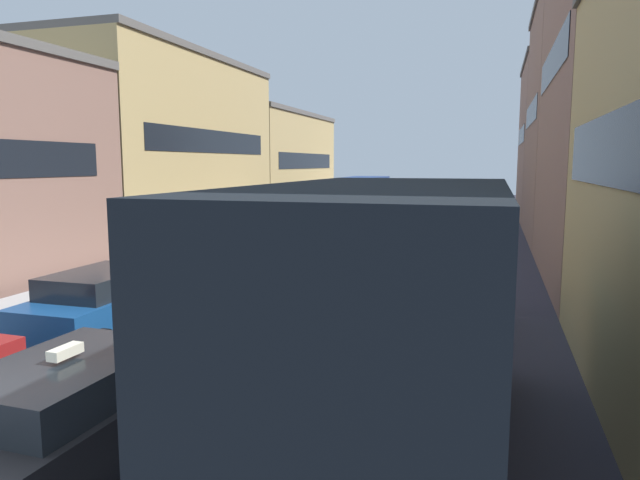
{
  "coord_description": "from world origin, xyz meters",
  "views": [
    {
      "loc": [
        4.77,
        -3.66,
        3.79
      ],
      "look_at": [
        0.0,
        12.0,
        1.6
      ],
      "focal_mm": 32.12,
      "sensor_mm": 36.0,
      "label": 1
    }
  ],
  "objects": [
    {
      "name": "hatchback_centre_lane_third",
      "position": [
        -0.16,
        12.23,
        0.8
      ],
      "size": [
        2.14,
        4.34,
        1.49
      ],
      "rotation": [
        0.0,
        0.0,
        1.55
      ],
      "color": "gray",
      "rests_on": "ground"
    },
    {
      "name": "building_row_left",
      "position": [
        -12.0,
        22.07,
        4.06
      ],
      "size": [
        7.2,
        43.9,
        9.14
      ],
      "rotation": [
        0.0,
        0.0,
        1.57
      ],
      "color": "#936B5B",
      "rests_on": "ground"
    },
    {
      "name": "lane_stripe_left",
      "position": [
        -1.7,
        20.0,
        0.01
      ],
      "size": [
        0.16,
        60.0,
        0.01
      ],
      "primitive_type": "cube",
      "color": "silver",
      "rests_on": "ground"
    },
    {
      "name": "coupe_centre_lane_fourth",
      "position": [
        -0.17,
        17.54,
        0.8
      ],
      "size": [
        2.13,
        4.34,
        1.49
      ],
      "rotation": [
        0.0,
        0.0,
        1.55
      ],
      "color": "beige",
      "rests_on": "ground"
    },
    {
      "name": "sedan_centre_lane_fifth",
      "position": [
        0.15,
        23.5,
        0.8
      ],
      "size": [
        2.09,
        4.32,
        1.49
      ],
      "rotation": [
        0.0,
        0.0,
        1.56
      ],
      "color": "black",
      "rests_on": "ground"
    },
    {
      "name": "building_row_right",
      "position": [
        9.9,
        23.02,
        5.55
      ],
      "size": [
        7.2,
        43.9,
        12.97
      ],
      "rotation": [
        0.0,
        0.0,
        -1.57
      ],
      "color": "#936B5B",
      "rests_on": "ground"
    },
    {
      "name": "sidewalk_left",
      "position": [
        -6.7,
        20.0,
        0.07
      ],
      "size": [
        2.6,
        64.0,
        0.14
      ],
      "primitive_type": "cube",
      "color": "#BABABA",
      "rests_on": "ground"
    },
    {
      "name": "sedan_left_lane_fourth",
      "position": [
        -3.24,
        18.01,
        0.8
      ],
      "size": [
        2.13,
        4.33,
        1.49
      ],
      "rotation": [
        0.0,
        0.0,
        1.59
      ],
      "color": "#19592D",
      "rests_on": "ground"
    },
    {
      "name": "taxi_centre_lane_front",
      "position": [
        0.02,
        1.81,
        0.8
      ],
      "size": [
        2.16,
        4.35,
        1.66
      ],
      "rotation": [
        0.0,
        0.0,
        1.54
      ],
      "color": "black",
      "rests_on": "ground"
    },
    {
      "name": "sedan_left_lane_third",
      "position": [
        -3.53,
        12.79,
        0.8
      ],
      "size": [
        2.17,
        4.35,
        1.49
      ],
      "rotation": [
        0.0,
        0.0,
        1.54
      ],
      "color": "silver",
      "rests_on": "ground"
    },
    {
      "name": "bus_mid_queue_primary",
      "position": [
        -3.53,
        31.91,
        1.76
      ],
      "size": [
        3.08,
        10.58,
        2.9
      ],
      "rotation": [
        0.0,
        0.0,
        1.61
      ],
      "color": "navy",
      "rests_on": "ground"
    },
    {
      "name": "sedan_centre_lane_second",
      "position": [
        -0.04,
        7.36,
        0.8
      ],
      "size": [
        2.12,
        4.33,
        1.49
      ],
      "rotation": [
        0.0,
        0.0,
        1.55
      ],
      "color": "#759EB7",
      "rests_on": "ground"
    },
    {
      "name": "removalist_box_truck",
      "position": [
        3.7,
        2.91,
        1.97
      ],
      "size": [
        2.71,
        7.71,
        3.58
      ],
      "rotation": [
        0.0,
        0.0,
        1.57
      ],
      "color": "navy",
      "rests_on": "ground"
    },
    {
      "name": "sedan_right_lane_behind_truck",
      "position": [
        3.33,
        10.22,
        0.8
      ],
      "size": [
        2.07,
        4.3,
        1.49
      ],
      "rotation": [
        0.0,
        0.0,
        1.57
      ],
      "color": "#B29319",
      "rests_on": "ground"
    },
    {
      "name": "lane_stripe_right",
      "position": [
        1.7,
        20.0,
        0.01
      ],
      "size": [
        0.16,
        60.0,
        0.01
      ],
      "primitive_type": "cube",
      "color": "silver",
      "rests_on": "ground"
    },
    {
      "name": "wagon_left_lane_second",
      "position": [
        -3.29,
        6.72,
        0.8
      ],
      "size": [
        2.08,
        4.31,
        1.49
      ],
      "rotation": [
        0.0,
        0.0,
        1.58
      ],
      "color": "#194C8C",
      "rests_on": "ground"
    }
  ]
}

